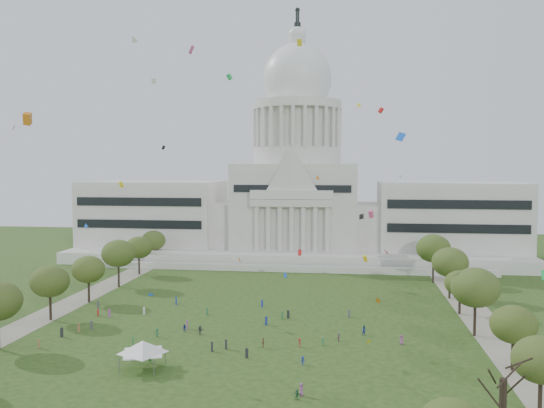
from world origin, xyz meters
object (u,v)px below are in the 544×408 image
object	(u,v)px
person_0	(401,340)
big_bare_tree	(504,373)
event_tent	(143,346)
capitol	(297,197)

from	to	relation	value
person_0	big_bare_tree	bearing A→B (deg)	-35.52
big_bare_tree	event_tent	xyz separation A→B (m)	(-52.20, 18.82, -4.93)
capitol	person_0	distance (m)	109.80
person_0	event_tent	bearing A→B (deg)	-114.57
capitol	big_bare_tree	xyz separation A→B (m)	(38.00, -141.59, -13.62)
capitol	person_0	xyz separation A→B (m)	(29.38, -103.61, -21.40)
event_tent	person_0	bearing A→B (deg)	23.73
big_bare_tree	event_tent	size ratio (longest dim) A/B	1.16
big_bare_tree	capitol	bearing A→B (deg)	105.02
capitol	event_tent	xyz separation A→B (m)	(-14.20, -122.77, -18.55)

